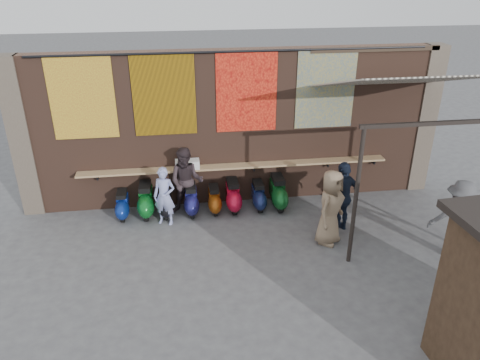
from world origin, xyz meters
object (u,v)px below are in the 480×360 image
at_px(scooter_stool_0, 123,205).
at_px(scooter_stool_7, 278,193).
at_px(scooter_stool_2, 166,203).
at_px(scooter_stool_5, 233,196).
at_px(shopper_tan, 330,207).
at_px(scooter_stool_1, 146,200).
at_px(shopper_grey, 458,219).
at_px(scooter_stool_3, 191,200).
at_px(shopper_navy, 342,197).
at_px(diner_left, 164,196).
at_px(diner_right, 187,182).
at_px(scooter_stool_4, 214,200).
at_px(shelf_box, 187,164).
at_px(scooter_stool_6, 258,196).

distance_m(scooter_stool_0, scooter_stool_7, 3.99).
bearing_deg(scooter_stool_7, scooter_stool_2, -179.36).
height_order(scooter_stool_5, shopper_tan, shopper_tan).
relative_size(scooter_stool_0, scooter_stool_1, 0.82).
distance_m(scooter_stool_7, shopper_grey, 4.31).
relative_size(scooter_stool_5, shopper_grey, 0.47).
distance_m(scooter_stool_3, shopper_navy, 3.78).
height_order(scooter_stool_0, diner_left, diner_left).
bearing_deg(scooter_stool_2, scooter_stool_0, 178.05).
height_order(scooter_stool_0, shopper_navy, shopper_navy).
bearing_deg(diner_right, scooter_stool_4, 11.87).
height_order(scooter_stool_5, diner_right, diner_right).
relative_size(shelf_box, shopper_grey, 0.34).
bearing_deg(scooter_stool_3, scooter_stool_2, -178.07).
height_order(scooter_stool_7, shopper_tan, shopper_tan).
xyz_separation_m(scooter_stool_7, diner_left, (-2.92, -0.43, 0.32)).
height_order(scooter_stool_7, diner_left, diner_left).
relative_size(scooter_stool_7, diner_left, 0.59).
bearing_deg(shopper_tan, scooter_stool_5, 90.59).
bearing_deg(shopper_tan, scooter_stool_4, 97.28).
relative_size(scooter_stool_0, scooter_stool_2, 1.01).
height_order(scooter_stool_5, diner_left, diner_left).
bearing_deg(scooter_stool_2, shopper_navy, -17.22).
xyz_separation_m(scooter_stool_0, scooter_stool_1, (0.59, 0.03, 0.08)).
xyz_separation_m(scooter_stool_2, shopper_grey, (6.28, -2.62, 0.56)).
bearing_deg(shopper_grey, scooter_stool_1, 2.98).
xyz_separation_m(scooter_stool_1, scooter_stool_6, (2.89, -0.02, -0.06)).
bearing_deg(scooter_stool_1, scooter_stool_3, -2.31).
distance_m(scooter_stool_5, scooter_stool_6, 0.67).
bearing_deg(shopper_navy, scooter_stool_5, -60.72).
height_order(diner_right, shopper_navy, diner_right).
bearing_deg(scooter_stool_0, shopper_tan, -20.52).
relative_size(scooter_stool_4, scooter_stool_5, 0.85).
bearing_deg(shopper_navy, scooter_stool_0, -45.92).
xyz_separation_m(scooter_stool_3, shopper_tan, (3.07, -1.78, 0.52)).
xyz_separation_m(scooter_stool_0, diner_left, (1.07, -0.43, 0.40)).
bearing_deg(scooter_stool_7, scooter_stool_5, 178.79).
xyz_separation_m(diner_left, shopper_tan, (3.72, -1.36, 0.15)).
distance_m(scooter_stool_0, shopper_navy, 5.43).
xyz_separation_m(scooter_stool_6, shopper_navy, (1.76, -1.33, 0.53)).
height_order(scooter_stool_3, shopper_tan, shopper_tan).
relative_size(scooter_stool_6, scooter_stool_7, 0.85).
height_order(scooter_stool_0, scooter_stool_6, scooter_stool_6).
distance_m(scooter_stool_0, scooter_stool_6, 3.47).
distance_m(diner_left, diner_right, 0.72).
bearing_deg(shopper_tan, scooter_stool_3, 102.92).
bearing_deg(diner_right, scooter_stool_2, -164.35).
xyz_separation_m(scooter_stool_1, scooter_stool_3, (1.14, -0.05, -0.04)).
height_order(shopper_navy, shopper_tan, shopper_tan).
bearing_deg(diner_left, shopper_grey, -1.07).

